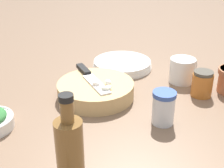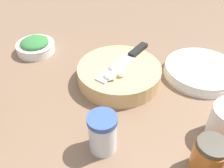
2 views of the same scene
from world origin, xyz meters
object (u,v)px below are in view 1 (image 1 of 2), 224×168
object	(u,v)px
cutting_board	(96,90)
coffee_mug	(183,70)
garlic_cloves	(105,86)
spice_jar	(163,107)
plate_stack	(122,64)
oil_bottle	(70,151)
chef_knife	(90,76)
honey_jar	(202,84)

from	to	relation	value
cutting_board	coffee_mug	size ratio (longest dim) A/B	2.03
garlic_cloves	spice_jar	world-z (taller)	spice_jar
plate_stack	oil_bottle	world-z (taller)	oil_bottle
coffee_mug	plate_stack	world-z (taller)	coffee_mug
chef_knife	garlic_cloves	bearing A→B (deg)	97.59
cutting_board	honey_jar	bearing A→B (deg)	131.70
cutting_board	honey_jar	world-z (taller)	honey_jar
spice_jar	oil_bottle	world-z (taller)	oil_bottle
cutting_board	chef_knife	bearing A→B (deg)	-113.94
chef_knife	garlic_cloves	world-z (taller)	garlic_cloves
spice_jar	plate_stack	bearing A→B (deg)	-125.68
garlic_cloves	honey_jar	size ratio (longest dim) A/B	0.83
cutting_board	spice_jar	bearing A→B (deg)	92.01
garlic_cloves	honey_jar	distance (m)	0.31
coffee_mug	honey_jar	bearing A→B (deg)	61.19
plate_stack	garlic_cloves	bearing A→B (deg)	27.03
honey_jar	chef_knife	bearing A→B (deg)	-54.55
plate_stack	honey_jar	xyz separation A→B (m)	(0.01, 0.33, 0.03)
cutting_board	oil_bottle	world-z (taller)	oil_bottle
spice_jar	coffee_mug	xyz separation A→B (m)	(-0.27, -0.09, -0.01)
cutting_board	spice_jar	size ratio (longest dim) A/B	2.54
cutting_board	plate_stack	world-z (taller)	cutting_board
cutting_board	plate_stack	xyz separation A→B (m)	(-0.24, -0.08, -0.01)
honey_jar	oil_bottle	bearing A→B (deg)	-3.90
coffee_mug	oil_bottle	xyz separation A→B (m)	(0.58, 0.06, 0.04)
cutting_board	garlic_cloves	xyz separation A→B (m)	(0.01, 0.05, 0.03)
spice_jar	coffee_mug	world-z (taller)	spice_jar
cutting_board	spice_jar	world-z (taller)	spice_jar
garlic_cloves	plate_stack	distance (m)	0.28
cutting_board	garlic_cloves	distance (m)	0.06
oil_bottle	chef_knife	bearing A→B (deg)	-142.14
cutting_board	honey_jar	distance (m)	0.33
cutting_board	plate_stack	bearing A→B (deg)	-161.50
coffee_mug	plate_stack	xyz separation A→B (m)	(0.04, -0.23, -0.03)
plate_stack	spice_jar	bearing A→B (deg)	54.32
honey_jar	oil_bottle	size ratio (longest dim) A/B	0.40
coffee_mug	garlic_cloves	bearing A→B (deg)	-20.65
cutting_board	coffee_mug	world-z (taller)	coffee_mug
chef_knife	garlic_cloves	distance (m)	0.09
coffee_mug	cutting_board	bearing A→B (deg)	-28.99
chef_knife	spice_jar	bearing A→B (deg)	112.54
oil_bottle	spice_jar	bearing A→B (deg)	175.49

